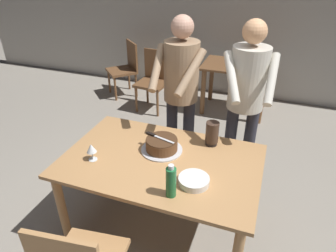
{
  "coord_description": "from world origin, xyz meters",
  "views": [
    {
      "loc": [
        0.71,
        -1.79,
        2.16
      ],
      "look_at": [
        -0.04,
        0.27,
        0.9
      ],
      "focal_mm": 32.3,
      "sensor_mm": 36.0,
      "label": 1
    }
  ],
  "objects_px": {
    "wine_glass_near": "(91,149)",
    "person_cutting_cake": "(181,87)",
    "plate_stack": "(194,181)",
    "background_chair_0": "(126,67)",
    "background_table": "(236,75)",
    "main_dining_table": "(161,170)",
    "cake_knife": "(155,136)",
    "person_standing_beside": "(246,95)",
    "water_bottle": "(171,182)",
    "background_chair_1": "(154,78)",
    "cake_on_platter": "(162,145)",
    "hurricane_lamp": "(212,133)"
  },
  "relations": [
    {
      "from": "plate_stack",
      "to": "background_chair_0",
      "type": "bearing_deg",
      "value": 125.4
    },
    {
      "from": "main_dining_table",
      "to": "person_cutting_cake",
      "type": "height_order",
      "value": "person_cutting_cake"
    },
    {
      "from": "plate_stack",
      "to": "background_chair_1",
      "type": "xyz_separation_m",
      "value": [
        -1.31,
        2.43,
        -0.28
      ]
    },
    {
      "from": "hurricane_lamp",
      "to": "background_chair_0",
      "type": "bearing_deg",
      "value": 131.44
    },
    {
      "from": "cake_knife",
      "to": "background_chair_0",
      "type": "bearing_deg",
      "value": 122.19
    },
    {
      "from": "cake_on_platter",
      "to": "background_chair_1",
      "type": "height_order",
      "value": "background_chair_1"
    },
    {
      "from": "main_dining_table",
      "to": "cake_knife",
      "type": "height_order",
      "value": "cake_knife"
    },
    {
      "from": "cake_on_platter",
      "to": "plate_stack",
      "type": "relative_size",
      "value": 1.55
    },
    {
      "from": "background_table",
      "to": "background_chair_0",
      "type": "distance_m",
      "value": 1.85
    },
    {
      "from": "plate_stack",
      "to": "hurricane_lamp",
      "type": "bearing_deg",
      "value": 89.72
    },
    {
      "from": "person_standing_beside",
      "to": "wine_glass_near",
      "type": "bearing_deg",
      "value": -138.03
    },
    {
      "from": "water_bottle",
      "to": "background_table",
      "type": "height_order",
      "value": "water_bottle"
    },
    {
      "from": "person_cutting_cake",
      "to": "cake_knife",
      "type": "bearing_deg",
      "value": -93.6
    },
    {
      "from": "background_chair_1",
      "to": "cake_knife",
      "type": "bearing_deg",
      "value": -67.35
    },
    {
      "from": "person_standing_beside",
      "to": "background_chair_1",
      "type": "xyz_separation_m",
      "value": [
        -1.51,
        1.51,
        -0.58
      ]
    },
    {
      "from": "hurricane_lamp",
      "to": "plate_stack",
      "type": "bearing_deg",
      "value": -90.28
    },
    {
      "from": "main_dining_table",
      "to": "water_bottle",
      "type": "bearing_deg",
      "value": -59.38
    },
    {
      "from": "plate_stack",
      "to": "water_bottle",
      "type": "height_order",
      "value": "water_bottle"
    },
    {
      "from": "wine_glass_near",
      "to": "person_standing_beside",
      "type": "xyz_separation_m",
      "value": [
        1.03,
        0.92,
        0.22
      ]
    },
    {
      "from": "main_dining_table",
      "to": "person_cutting_cake",
      "type": "distance_m",
      "value": 0.83
    },
    {
      "from": "main_dining_table",
      "to": "background_chair_1",
      "type": "distance_m",
      "value": 2.46
    },
    {
      "from": "cake_knife",
      "to": "background_chair_0",
      "type": "height_order",
      "value": "background_chair_0"
    },
    {
      "from": "hurricane_lamp",
      "to": "person_standing_beside",
      "type": "bearing_deg",
      "value": 62.71
    },
    {
      "from": "cake_on_platter",
      "to": "water_bottle",
      "type": "relative_size",
      "value": 1.36
    },
    {
      "from": "water_bottle",
      "to": "background_table",
      "type": "relative_size",
      "value": 0.25
    },
    {
      "from": "plate_stack",
      "to": "person_standing_beside",
      "type": "distance_m",
      "value": 0.99
    },
    {
      "from": "main_dining_table",
      "to": "background_table",
      "type": "xyz_separation_m",
      "value": [
        0.21,
        2.56,
        -0.07
      ]
    },
    {
      "from": "wine_glass_near",
      "to": "background_chair_0",
      "type": "height_order",
      "value": "background_chair_0"
    },
    {
      "from": "wine_glass_near",
      "to": "background_chair_0",
      "type": "bearing_deg",
      "value": 112.43
    },
    {
      "from": "wine_glass_near",
      "to": "water_bottle",
      "type": "distance_m",
      "value": 0.73
    },
    {
      "from": "cake_on_platter",
      "to": "hurricane_lamp",
      "type": "height_order",
      "value": "hurricane_lamp"
    },
    {
      "from": "main_dining_table",
      "to": "background_chair_1",
      "type": "height_order",
      "value": "background_chair_1"
    },
    {
      "from": "cake_knife",
      "to": "wine_glass_near",
      "type": "bearing_deg",
      "value": -140.5
    },
    {
      "from": "person_cutting_cake",
      "to": "person_standing_beside",
      "type": "xyz_separation_m",
      "value": [
        0.6,
        0.03,
        0.0
      ]
    },
    {
      "from": "cake_knife",
      "to": "hurricane_lamp",
      "type": "xyz_separation_m",
      "value": [
        0.43,
        0.21,
        -0.01
      ]
    },
    {
      "from": "hurricane_lamp",
      "to": "person_standing_beside",
      "type": "xyz_separation_m",
      "value": [
        0.2,
        0.39,
        0.22
      ]
    },
    {
      "from": "wine_glass_near",
      "to": "person_cutting_cake",
      "type": "height_order",
      "value": "person_cutting_cake"
    },
    {
      "from": "plate_stack",
      "to": "background_chair_1",
      "type": "bearing_deg",
      "value": 118.27
    },
    {
      "from": "main_dining_table",
      "to": "plate_stack",
      "type": "bearing_deg",
      "value": -30.22
    },
    {
      "from": "plate_stack",
      "to": "wine_glass_near",
      "type": "height_order",
      "value": "wine_glass_near"
    },
    {
      "from": "person_standing_beside",
      "to": "background_chair_0",
      "type": "distance_m",
      "value": 2.9
    },
    {
      "from": "person_cutting_cake",
      "to": "background_table",
      "type": "distance_m",
      "value": 1.94
    },
    {
      "from": "person_cutting_cake",
      "to": "background_chair_0",
      "type": "distance_m",
      "value": 2.51
    },
    {
      "from": "cake_on_platter",
      "to": "hurricane_lamp",
      "type": "xyz_separation_m",
      "value": [
        0.36,
        0.23,
        0.06
      ]
    },
    {
      "from": "cake_knife",
      "to": "background_chair_0",
      "type": "xyz_separation_m",
      "value": [
        -1.53,
        2.43,
        -0.37
      ]
    },
    {
      "from": "cake_knife",
      "to": "background_table",
      "type": "height_order",
      "value": "cake_knife"
    },
    {
      "from": "cake_on_platter",
      "to": "person_cutting_cake",
      "type": "xyz_separation_m",
      "value": [
        -0.03,
        0.59,
        0.27
      ]
    },
    {
      "from": "background_chair_1",
      "to": "background_chair_0",
      "type": "bearing_deg",
      "value": 153.33
    },
    {
      "from": "hurricane_lamp",
      "to": "person_cutting_cake",
      "type": "bearing_deg",
      "value": 137.83
    },
    {
      "from": "main_dining_table",
      "to": "person_standing_beside",
      "type": "xyz_separation_m",
      "value": [
        0.52,
        0.74,
        0.43
      ]
    }
  ]
}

